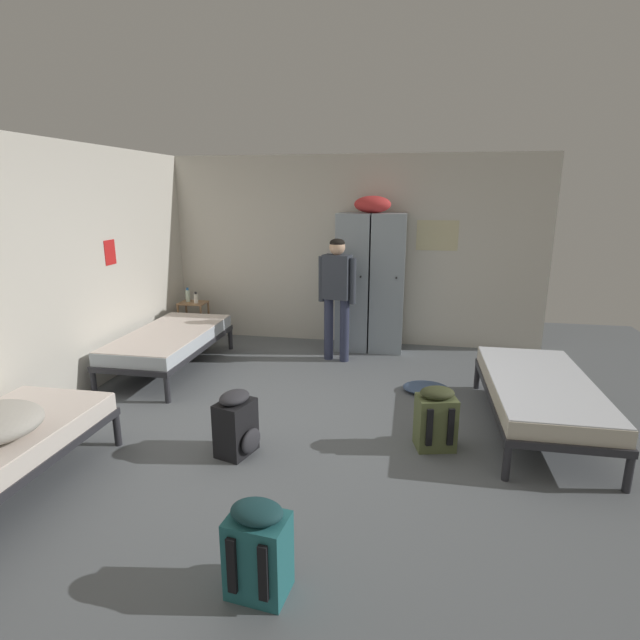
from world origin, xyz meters
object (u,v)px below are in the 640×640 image
Objects in this scene: bed_left_rear at (170,340)px; backpack_black at (237,425)px; person_traveler at (337,288)px; backpack_teal at (259,549)px; backpack_olive at (435,419)px; locker_bank at (371,280)px; water_bottle at (188,295)px; lotion_bottle at (196,298)px; clothes_pile_denim at (426,388)px; bed_right at (540,391)px; shelf_unit at (194,317)px.

backpack_black reaches higher than bed_left_rear.
person_traveler is 2.85× the size of backpack_black.
backpack_olive is (0.99, 1.79, 0.00)m from backpack_teal.
locker_bank is 3.76× the size of backpack_olive.
backpack_olive is at bearing -23.63° from bed_left_rear.
locker_bank is at bearing 1.19° from water_bottle.
locker_bank reaches higher than backpack_teal.
lotion_bottle is 3.55m from clothes_pile_denim.
bed_left_rear is at bearing 177.20° from clothes_pile_denim.
backpack_black is at bearing -160.35° from bed_right.
backpack_teal is 1.00× the size of backpack_olive.
water_bottle reaches higher than bed_left_rear.
clothes_pile_denim is (0.75, -1.46, -0.92)m from locker_bank.
backpack_teal is (2.35, -4.38, -0.09)m from shelf_unit.
backpack_olive is at bearing -37.89° from lotion_bottle.
bed_left_rear is at bearing 156.37° from backpack_olive.
lotion_bottle is (-0.18, 1.19, 0.26)m from bed_left_rear.
bed_right and bed_left_rear have the same top height.
water_bottle is (-2.64, -0.05, -0.31)m from locker_bank.
backpack_olive is (0.79, -2.66, -0.71)m from locker_bank.
bed_right is (4.28, -2.09, 0.04)m from shelf_unit.
backpack_olive is at bearing 60.93° from backpack_teal.
bed_right is 2.71m from backpack_black.
locker_bank reaches higher than bed_left_rear.
person_traveler is 2.85× the size of backpack_olive.
shelf_unit is 2.32m from person_traveler.
person_traveler is 2.18m from lotion_bottle.
backpack_teal is 1.00× the size of backpack_black.
shelf_unit reaches higher than bed_left_rear.
locker_bank is at bearing 87.37° from backpack_teal.
locker_bank is 10.06× the size of water_bottle.
backpack_olive is 1.22m from clothes_pile_denim.
locker_bank is 4.51m from backpack_teal.
bed_left_rear is 3.86× the size of clothes_pile_denim.
bed_right is at bearing -37.14° from person_traveler.
bed_left_rear is 1.24m from lotion_bottle.
backpack_black is at bearing -134.23° from clothes_pile_denim.
person_traveler is 9.74× the size of lotion_bottle.
water_bottle reaches higher than backpack_teal.
backpack_teal is 3.15m from clothes_pile_denim.
backpack_teal is at bearing -130.13° from bed_right.
shelf_unit is at bearing 101.44° from bed_left_rear.
locker_bank reaches higher than clothes_pile_denim.
backpack_black is (1.81, -3.02, -0.40)m from water_bottle.
backpack_olive is (3.10, -1.35, -0.12)m from bed_left_rear.
backpack_olive is (1.16, -2.09, -0.68)m from person_traveler.
backpack_teal and backpack_black have the same top height.
backpack_olive reaches higher than bed_right.
lotion_bottle reaches higher than bed_right.
lotion_bottle is at bearing 157.43° from clothes_pile_denim.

